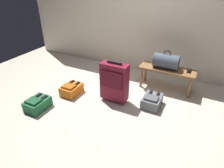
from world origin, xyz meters
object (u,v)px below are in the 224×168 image
backpack_orange (72,89)px  cell_phone (189,72)px  duffel_bag_slate (166,61)px  backpack_green (38,104)px  backpack_grey (152,101)px  suitcase_upright_burgundy (114,82)px  bench (167,72)px

backpack_orange → cell_phone: bearing=28.0°
duffel_bag_slate → cell_phone: 0.43m
cell_phone → backpack_green: bearing=-142.1°
duffel_bag_slate → cell_phone: bearing=4.0°
backpack_grey → suitcase_upright_burgundy: bearing=-167.2°
backpack_orange → bench: bearing=32.9°
duffel_bag_slate → backpack_grey: size_ratio=1.16×
bench → backpack_green: bench is taller
bench → backpack_green: 2.32m
cell_phone → backpack_green: 2.63m
backpack_grey → backpack_orange: bearing=-168.2°
duffel_bag_slate → backpack_green: 2.33m
bench → duffel_bag_slate: duffel_bag_slate is taller
backpack_grey → backpack_green: size_ratio=1.00×
cell_phone → backpack_green: size_ratio=0.38×
backpack_grey → backpack_green: bearing=-150.6°
bench → cell_phone: size_ratio=6.94×
bench → suitcase_upright_burgundy: suitcase_upright_burgundy is taller
bench → backpack_green: bearing=-137.0°
cell_phone → backpack_orange: size_ratio=0.38×
duffel_bag_slate → bench: bearing=0.0°
suitcase_upright_burgundy → backpack_orange: suitcase_upright_burgundy is taller
bench → backpack_grey: (-0.06, -0.66, -0.27)m
cell_phone → backpack_grey: (-0.43, -0.69, -0.34)m
cell_phone → suitcase_upright_burgundy: bearing=-141.9°
suitcase_upright_burgundy → backpack_grey: 0.70m
suitcase_upright_burgundy → backpack_orange: 0.85m
suitcase_upright_burgundy → backpack_green: bearing=-142.3°
cell_phone → backpack_grey: 0.88m
backpack_grey → backpack_green: (-1.63, -0.92, 0.00)m
backpack_orange → backpack_green: size_ratio=1.00×
cell_phone → backpack_orange: cell_phone is taller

